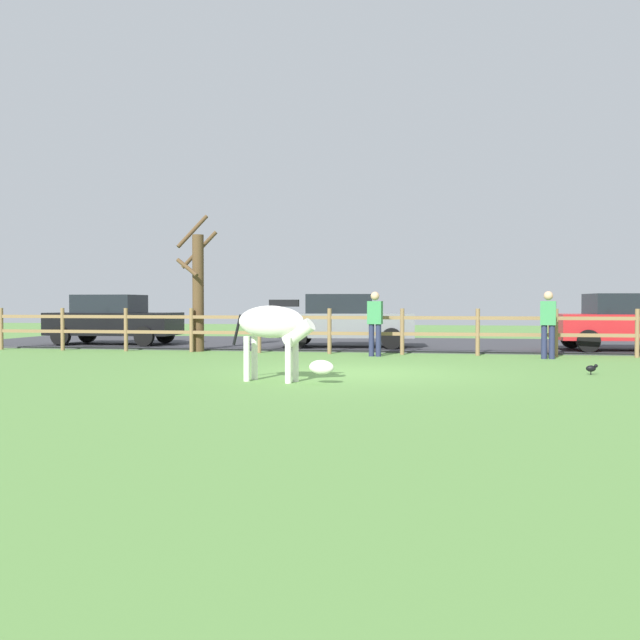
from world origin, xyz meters
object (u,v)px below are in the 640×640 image
object	(u,v)px
parked_car_black	(113,319)
visitor_left_of_tree	(548,321)
bare_tree	(198,288)
parked_car_red	(629,322)
crow_on_grass	(592,368)
parked_car_grey	(344,320)
visitor_right_of_tree	(375,321)
zebra	(275,328)

from	to	relation	value
parked_car_black	visitor_left_of_tree	xyz separation A→B (m)	(12.76, -3.03, 0.06)
bare_tree	parked_car_black	world-z (taller)	bare_tree
parked_car_red	visitor_left_of_tree	xyz separation A→B (m)	(-2.52, -2.77, 0.06)
visitor_left_of_tree	bare_tree	bearing A→B (deg)	173.13
crow_on_grass	parked_car_red	distance (m)	6.99
parked_car_grey	parked_car_black	world-z (taller)	same
parked_car_grey	parked_car_red	world-z (taller)	same
bare_tree	parked_car_grey	xyz separation A→B (m)	(3.87, 1.81, -0.94)
parked_car_grey	visitor_right_of_tree	xyz separation A→B (m)	(1.20, -2.84, 0.06)
bare_tree	parked_car_black	bearing A→B (deg)	151.19
parked_car_grey	visitor_right_of_tree	size ratio (longest dim) A/B	2.53
zebra	parked_car_red	bearing A→B (deg)	48.01
crow_on_grass	parked_car_red	world-z (taller)	parked_car_red
zebra	visitor_right_of_tree	distance (m)	6.14
visitor_right_of_tree	crow_on_grass	bearing A→B (deg)	-41.03
bare_tree	parked_car_black	xyz separation A→B (m)	(-3.48, 1.92, -0.94)
parked_car_grey	parked_car_black	distance (m)	7.35
zebra	parked_car_black	distance (m)	11.65
visitor_right_of_tree	zebra	bearing A→B (deg)	-100.62
parked_car_red	visitor_right_of_tree	size ratio (longest dim) A/B	2.52
parked_car_grey	visitor_left_of_tree	xyz separation A→B (m)	(5.41, -2.92, 0.06)
bare_tree	zebra	bearing A→B (deg)	-60.83
bare_tree	crow_on_grass	distance (m)	10.86
bare_tree	parked_car_red	world-z (taller)	bare_tree
bare_tree	visitor_right_of_tree	size ratio (longest dim) A/B	2.37
bare_tree	crow_on_grass	size ratio (longest dim) A/B	18.06
parked_car_grey	parked_car_red	xyz separation A→B (m)	(7.92, -0.15, 0.00)
parked_car_grey	parked_car_red	size ratio (longest dim) A/B	1.01
crow_on_grass	visitor_right_of_tree	xyz separation A→B (m)	(-4.47, 3.89, 0.78)
crow_on_grass	parked_car_black	size ratio (longest dim) A/B	0.05
bare_tree	parked_car_grey	distance (m)	4.37
parked_car_red	visitor_right_of_tree	xyz separation A→B (m)	(-6.72, -2.69, 0.06)
zebra	visitor_left_of_tree	world-z (taller)	visitor_left_of_tree
parked_car_black	visitor_right_of_tree	size ratio (longest dim) A/B	2.46
parked_car_red	parked_car_grey	bearing A→B (deg)	178.93
visitor_left_of_tree	zebra	bearing A→B (deg)	-131.90
parked_car_black	visitor_left_of_tree	bearing A→B (deg)	-13.37
crow_on_grass	parked_car_grey	world-z (taller)	parked_car_grey
parked_car_black	visitor_left_of_tree	world-z (taller)	visitor_left_of_tree
parked_car_red	visitor_right_of_tree	bearing A→B (deg)	-158.19
zebra	crow_on_grass	distance (m)	6.05
bare_tree	visitor_left_of_tree	size ratio (longest dim) A/B	2.37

